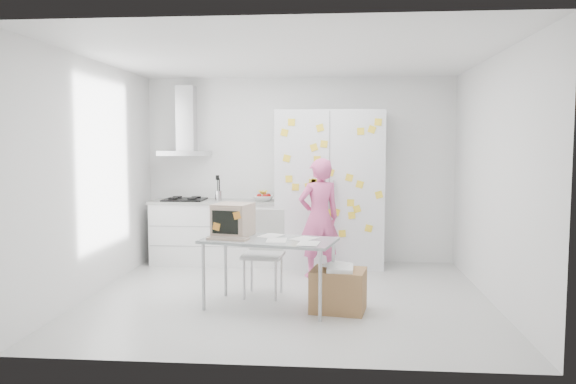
# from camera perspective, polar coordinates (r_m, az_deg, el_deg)

# --- Properties ---
(floor) EXTENTS (4.50, 4.00, 0.02)m
(floor) POSITION_cam_1_polar(r_m,az_deg,el_deg) (6.51, -0.00, -10.66)
(floor) COLOR silver
(floor) RESTS_ON ground
(walls) EXTENTS (4.52, 4.01, 2.70)m
(walls) POSITION_cam_1_polar(r_m,az_deg,el_deg) (7.00, 0.49, 1.74)
(walls) COLOR white
(walls) RESTS_ON ground
(ceiling) EXTENTS (4.50, 4.00, 0.02)m
(ceiling) POSITION_cam_1_polar(r_m,az_deg,el_deg) (6.34, -0.01, 13.64)
(ceiling) COLOR white
(ceiling) RESTS_ON walls
(counter_run) EXTENTS (1.84, 0.63, 1.28)m
(counter_run) POSITION_cam_1_polar(r_m,az_deg,el_deg) (8.23, -7.36, -3.96)
(counter_run) COLOR white
(counter_run) RESTS_ON ground
(range_hood) EXTENTS (0.70, 0.48, 1.01)m
(range_hood) POSITION_cam_1_polar(r_m,az_deg,el_deg) (8.37, -10.32, 6.36)
(range_hood) COLOR silver
(range_hood) RESTS_ON walls
(tall_cabinet) EXTENTS (1.50, 0.68, 2.20)m
(tall_cabinet) POSITION_cam_1_polar(r_m,az_deg,el_deg) (7.95, 4.24, 0.32)
(tall_cabinet) COLOR silver
(tall_cabinet) RESTS_ON ground
(person) EXTENTS (0.67, 0.57, 1.55)m
(person) POSITION_cam_1_polar(r_m,az_deg,el_deg) (7.32, 3.17, -2.63)
(person) COLOR #D9548E
(person) RESTS_ON ground
(desk) EXTENTS (1.49, 0.97, 1.09)m
(desk) POSITION_cam_1_polar(r_m,az_deg,el_deg) (6.04, -4.31, -3.75)
(desk) COLOR #929A9C
(desk) RESTS_ON ground
(chair) EXTENTS (0.48, 0.48, 0.98)m
(chair) POSITION_cam_1_polar(r_m,az_deg,el_deg) (6.49, -2.41, -5.61)
(chair) COLOR silver
(chair) RESTS_ON ground
(cardboard_box) EXTENTS (0.61, 0.52, 0.48)m
(cardboard_box) POSITION_cam_1_polar(r_m,az_deg,el_deg) (5.95, 5.13, -9.83)
(cardboard_box) COLOR olive
(cardboard_box) RESTS_ON ground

